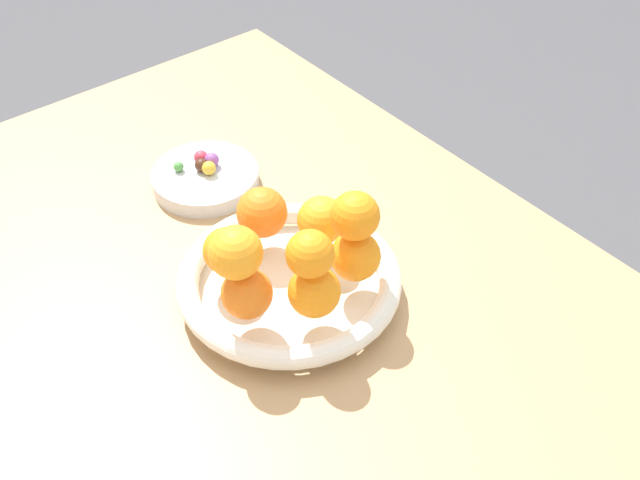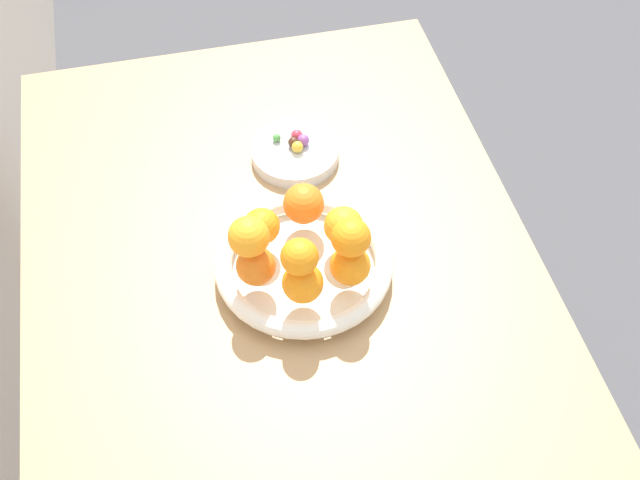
# 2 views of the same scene
# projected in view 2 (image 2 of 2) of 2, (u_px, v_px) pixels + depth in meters

# --- Properties ---
(ground_plane) EXTENTS (6.00, 6.00, 0.00)m
(ground_plane) POSITION_uv_depth(u_px,v_px,m) (296.00, 474.00, 1.76)
(ground_plane) COLOR #4C4C51
(dining_table) EXTENTS (1.10, 0.76, 0.74)m
(dining_table) POSITION_uv_depth(u_px,v_px,m) (286.00, 305.00, 1.25)
(dining_table) COLOR tan
(dining_table) RESTS_ON ground_plane
(fruit_bowl) EXTENTS (0.26, 0.26, 0.04)m
(fruit_bowl) POSITION_uv_depth(u_px,v_px,m) (304.00, 265.00, 1.17)
(fruit_bowl) COLOR white
(fruit_bowl) RESTS_ON dining_table
(candy_dish) EXTENTS (0.14, 0.14, 0.02)m
(candy_dish) POSITION_uv_depth(u_px,v_px,m) (295.00, 153.00, 1.33)
(candy_dish) COLOR silver
(candy_dish) RESTS_ON dining_table
(orange_0) EXTENTS (0.06, 0.06, 0.06)m
(orange_0) POSITION_uv_depth(u_px,v_px,m) (256.00, 266.00, 1.11)
(orange_0) COLOR orange
(orange_0) RESTS_ON fruit_bowl
(orange_1) EXTENTS (0.06, 0.06, 0.06)m
(orange_1) POSITION_uv_depth(u_px,v_px,m) (303.00, 283.00, 1.09)
(orange_1) COLOR orange
(orange_1) RESTS_ON fruit_bowl
(orange_2) EXTENTS (0.06, 0.06, 0.06)m
(orange_2) POSITION_uv_depth(u_px,v_px,m) (350.00, 265.00, 1.11)
(orange_2) COLOR orange
(orange_2) RESTS_ON fruit_bowl
(orange_3) EXTENTS (0.06, 0.06, 0.06)m
(orange_3) POSITION_uv_depth(u_px,v_px,m) (344.00, 226.00, 1.15)
(orange_3) COLOR orange
(orange_3) RESTS_ON fruit_bowl
(orange_4) EXTENTS (0.06, 0.06, 0.06)m
(orange_4) POSITION_uv_depth(u_px,v_px,m) (304.00, 204.00, 1.18)
(orange_4) COLOR orange
(orange_4) RESTS_ON fruit_bowl
(orange_5) EXTENTS (0.05, 0.05, 0.05)m
(orange_5) POSITION_uv_depth(u_px,v_px,m) (261.00, 226.00, 1.15)
(orange_5) COLOR orange
(orange_5) RESTS_ON fruit_bowl
(orange_6) EXTENTS (0.06, 0.06, 0.06)m
(orange_6) POSITION_uv_depth(u_px,v_px,m) (249.00, 237.00, 1.07)
(orange_6) COLOR orange
(orange_6) RESTS_ON orange_0
(orange_7) EXTENTS (0.05, 0.05, 0.05)m
(orange_7) POSITION_uv_depth(u_px,v_px,m) (300.00, 257.00, 1.05)
(orange_7) COLOR orange
(orange_7) RESTS_ON orange_1
(orange_8) EXTENTS (0.05, 0.05, 0.05)m
(orange_8) POSITION_uv_depth(u_px,v_px,m) (351.00, 237.00, 1.06)
(orange_8) COLOR orange
(orange_8) RESTS_ON orange_2
(candy_ball_0) EXTENTS (0.02, 0.02, 0.02)m
(candy_ball_0) POSITION_uv_depth(u_px,v_px,m) (294.00, 142.00, 1.31)
(candy_ball_0) COLOR #472819
(candy_ball_0) RESTS_ON candy_dish
(candy_ball_1) EXTENTS (0.02, 0.02, 0.02)m
(candy_ball_1) POSITION_uv_depth(u_px,v_px,m) (303.00, 140.00, 1.31)
(candy_ball_1) COLOR #8C4C99
(candy_ball_1) RESTS_ON candy_dish
(candy_ball_2) EXTENTS (0.02, 0.02, 0.02)m
(candy_ball_2) POSITION_uv_depth(u_px,v_px,m) (297.00, 135.00, 1.32)
(candy_ball_2) COLOR #C6384C
(candy_ball_2) RESTS_ON candy_dish
(candy_ball_3) EXTENTS (0.01, 0.01, 0.01)m
(candy_ball_3) POSITION_uv_depth(u_px,v_px,m) (277.00, 138.00, 1.32)
(candy_ball_3) COLOR #4C9947
(candy_ball_3) RESTS_ON candy_dish
(candy_ball_4) EXTENTS (0.02, 0.02, 0.02)m
(candy_ball_4) POSITION_uv_depth(u_px,v_px,m) (297.00, 147.00, 1.31)
(candy_ball_4) COLOR gold
(candy_ball_4) RESTS_ON candy_dish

